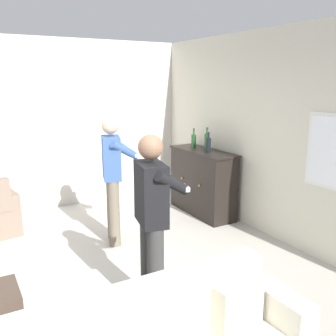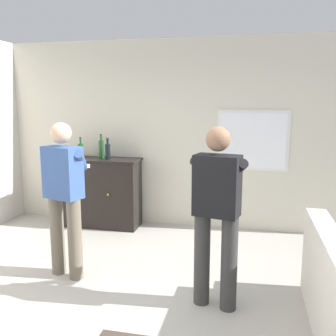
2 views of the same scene
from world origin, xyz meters
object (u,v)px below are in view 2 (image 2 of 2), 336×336
(person_standing_left, at_px, (65,192))
(person_standing_right, at_px, (217,209))
(bottle_spirits_clear, at_px, (108,151))
(bottle_wine_green, at_px, (101,149))
(bottle_liquor_amber, at_px, (81,150))
(sideboard_cabinet, at_px, (98,192))

(person_standing_left, distance_m, person_standing_right, 1.66)
(bottle_spirits_clear, height_order, person_standing_left, person_standing_left)
(bottle_wine_green, xyz_separation_m, bottle_spirits_clear, (0.13, -0.06, -0.02))
(bottle_spirits_clear, xyz_separation_m, person_standing_right, (1.79, -1.90, -0.23))
(bottle_wine_green, height_order, bottle_liquor_amber, bottle_wine_green)
(sideboard_cabinet, bearing_deg, bottle_spirits_clear, -10.80)
(sideboard_cabinet, distance_m, bottle_wine_green, 0.67)
(sideboard_cabinet, bearing_deg, person_standing_left, -78.65)
(person_standing_left, bearing_deg, sideboard_cabinet, 101.35)
(bottle_liquor_amber, bearing_deg, bottle_wine_green, 6.47)
(bottle_wine_green, distance_m, bottle_spirits_clear, 0.14)
(bottle_spirits_clear, relative_size, person_standing_left, 0.19)
(bottle_liquor_amber, relative_size, person_standing_left, 0.19)
(bottle_liquor_amber, relative_size, bottle_spirits_clear, 1.00)
(person_standing_left, bearing_deg, bottle_spirits_clear, 95.15)
(bottle_spirits_clear, distance_m, person_standing_left, 1.65)
(bottle_wine_green, distance_m, person_standing_left, 1.73)
(bottle_wine_green, distance_m, person_standing_right, 2.75)
(sideboard_cabinet, xyz_separation_m, person_standing_right, (1.97, -1.93, 0.41))
(bottle_liquor_amber, xyz_separation_m, person_standing_left, (0.59, -1.65, -0.23))
(person_standing_right, bearing_deg, bottle_liquor_amber, 139.27)
(sideboard_cabinet, bearing_deg, bottle_liquor_amber, -177.91)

